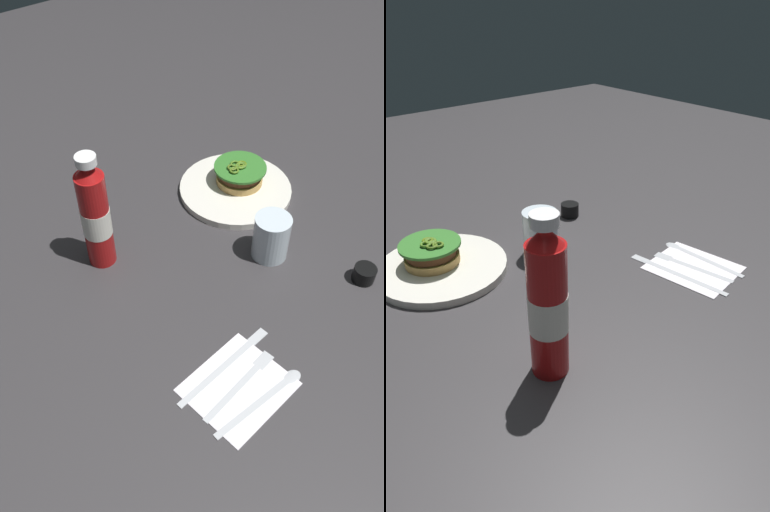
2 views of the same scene
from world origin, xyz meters
TOP-DOWN VIEW (x-y plane):
  - ground_plane at (0.00, 0.00)m, footprint 3.00×3.00m
  - dinner_plate at (0.15, 0.17)m, footprint 0.27×0.27m
  - burger_sandwich at (0.17, 0.18)m, footprint 0.12×0.12m
  - ketchup_bottle at (-0.22, 0.17)m, footprint 0.06×0.06m
  - water_glass at (0.07, -0.03)m, footprint 0.08×0.08m
  - condiment_cup at (0.18, -0.20)m, footprint 0.05×0.05m
  - napkin at (-0.18, -0.24)m, footprint 0.19×0.17m
  - spoon_utensil at (-0.15, -0.28)m, footprint 0.19×0.03m
  - fork_utensil at (-0.17, -0.24)m, footprint 0.18×0.05m
  - butter_knife at (-0.16, -0.19)m, footprint 0.22×0.04m

SIDE VIEW (x-z plane):
  - ground_plane at x=0.00m, z-range 0.00..0.00m
  - napkin at x=-0.18m, z-range 0.00..0.00m
  - spoon_utensil at x=-0.15m, z-range 0.00..0.01m
  - fork_utensil at x=-0.17m, z-range 0.00..0.01m
  - butter_knife at x=-0.16m, z-range 0.00..0.01m
  - dinner_plate at x=0.15m, z-range 0.00..0.02m
  - condiment_cup at x=0.18m, z-range 0.00..0.03m
  - burger_sandwich at x=0.17m, z-range 0.01..0.07m
  - water_glass at x=0.07m, z-range 0.00..0.10m
  - ketchup_bottle at x=-0.22m, z-range -0.01..0.25m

